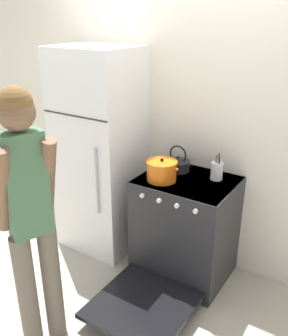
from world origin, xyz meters
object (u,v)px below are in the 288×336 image
refrigerator (100,153)px  tea_kettle (178,164)px  stove_range (183,230)px  person (30,212)px  dutch_oven_pot (162,171)px  utensil_jar (217,171)px

refrigerator → tea_kettle: (0.74, 0.12, 0.01)m
refrigerator → stove_range: bearing=-2.7°
tea_kettle → person: 1.35m
stove_range → person: person is taller
dutch_oven_pot → utensil_jar: 0.44m
refrigerator → person: refrigerator is taller
tea_kettle → person: size_ratio=0.14×
refrigerator → dutch_oven_pot: size_ratio=6.51×
stove_range → dutch_oven_pot: 0.56m
stove_range → dutch_oven_pot: size_ratio=4.60×
person → dutch_oven_pot: bearing=5.9°
dutch_oven_pot → stove_range: bearing=26.4°
dutch_oven_pot → person: (-0.30, -1.07, 0.04)m
refrigerator → stove_range: 1.03m
stove_range → utensil_jar: size_ratio=5.24×
refrigerator → stove_range: refrigerator is taller
dutch_oven_pot → tea_kettle: bearing=86.8°
utensil_jar → person: person is taller
refrigerator → dutch_oven_pot: 0.74m
dutch_oven_pot → tea_kettle: (0.01, 0.25, -0.02)m
tea_kettle → utensil_jar: utensil_jar is taller
dutch_oven_pot → person: size_ratio=0.16×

